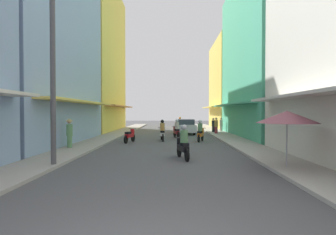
{
  "coord_description": "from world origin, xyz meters",
  "views": [
    {
      "loc": [
        0.39,
        -3.59,
        2.13
      ],
      "look_at": [
        0.05,
        17.32,
        1.72
      ],
      "focal_mm": 28.8,
      "sensor_mm": 36.0,
      "label": 1
    }
  ],
  "objects": [
    {
      "name": "ground_plane",
      "position": [
        0.0,
        17.28,
        0.0
      ],
      "size": [
        93.63,
        93.63,
        0.0
      ],
      "primitive_type": "plane",
      "color": "#4C4C4F"
    },
    {
      "name": "pedestrian_midway",
      "position": [
        -5.48,
        11.63,
        0.99
      ],
      "size": [
        0.44,
        0.44,
        1.77
      ],
      "color": "#598C59",
      "rests_on": "ground"
    },
    {
      "name": "building_right_mid",
      "position": [
        8.97,
        20.05,
        6.97
      ],
      "size": [
        7.05,
        13.35,
        13.96
      ],
      "color": "#4CB28C",
      "rests_on": "ground"
    },
    {
      "name": "sidewalk_right",
      "position": [
        4.97,
        17.28,
        0.06
      ],
      "size": [
        2.01,
        50.56,
        0.12
      ],
      "primitive_type": "cube",
      "color": "#ADA89E",
      "rests_on": "ground"
    },
    {
      "name": "building_left_mid",
      "position": [
        -8.97,
        14.06,
        7.12
      ],
      "size": [
        7.05,
        12.43,
        14.24
      ],
      "color": "#8CA5CC",
      "rests_on": "ground"
    },
    {
      "name": "pedestrian_foreground",
      "position": [
        4.57,
        23.89,
        0.77
      ],
      "size": [
        0.34,
        0.34,
        1.55
      ],
      "color": "#262628",
      "rests_on": "ground"
    },
    {
      "name": "pedestrian_crossing",
      "position": [
        4.57,
        22.13,
        0.81
      ],
      "size": [
        0.34,
        0.34,
        1.63
      ],
      "color": "#99333F",
      "rests_on": "ground"
    },
    {
      "name": "motorbike_orange",
      "position": [
        2.44,
        15.95,
        0.7
      ],
      "size": [
        0.73,
        1.75,
        1.58
      ],
      "color": "black",
      "rests_on": "ground"
    },
    {
      "name": "building_left_far",
      "position": [
        -8.97,
        26.77,
        8.13
      ],
      "size": [
        7.05,
        12.12,
        16.28
      ],
      "color": "#EFD159",
      "rests_on": "ground"
    },
    {
      "name": "utility_pole",
      "position": [
        -4.21,
        6.71,
        3.86
      ],
      "size": [
        0.2,
        1.2,
        7.57
      ],
      "color": "#4C4C4F",
      "rests_on": "ground"
    },
    {
      "name": "motorbike_maroon",
      "position": [
        0.72,
        18.38,
        0.7
      ],
      "size": [
        0.64,
        1.78,
        1.58
      ],
      "color": "black",
      "rests_on": "ground"
    },
    {
      "name": "sidewalk_left",
      "position": [
        -4.97,
        17.28,
        0.06
      ],
      "size": [
        2.01,
        50.56,
        0.12
      ],
      "primitive_type": "cube",
      "color": "#9E9991",
      "rests_on": "ground"
    },
    {
      "name": "motorbike_silver",
      "position": [
        1.27,
        27.86,
        0.7
      ],
      "size": [
        0.55,
        1.81,
        1.58
      ],
      "color": "black",
      "rests_on": "ground"
    },
    {
      "name": "motorbike_white",
      "position": [
        -0.38,
        16.43,
        0.7
      ],
      "size": [
        0.55,
        1.81,
        1.58
      ],
      "color": "black",
      "rests_on": "ground"
    },
    {
      "name": "vendor_umbrella",
      "position": [
        4.59,
        6.32,
        1.96
      ],
      "size": [
        2.2,
        2.2,
        2.18
      ],
      "color": "#99999E",
      "rests_on": "ground"
    },
    {
      "name": "building_right_far",
      "position": [
        8.97,
        32.39,
        5.71
      ],
      "size": [
        7.05,
        10.53,
        11.43
      ],
      "color": "#EFD159",
      "rests_on": "ground"
    },
    {
      "name": "motorbike_red",
      "position": [
        -2.59,
        15.2,
        0.5
      ],
      "size": [
        0.66,
        1.77,
        0.96
      ],
      "color": "black",
      "rests_on": "ground"
    },
    {
      "name": "pedestrian_far",
      "position": [
        5.49,
        24.57,
        0.79
      ],
      "size": [
        0.34,
        0.34,
        1.59
      ],
      "color": "beige",
      "rests_on": "ground"
    },
    {
      "name": "parked_car",
      "position": [
        1.62,
        22.78,
        0.74
      ],
      "size": [
        1.99,
        4.19,
        1.45
      ],
      "color": "silver",
      "rests_on": "ground"
    },
    {
      "name": "motorbike_black",
      "position": [
        0.87,
        8.54,
        0.7
      ],
      "size": [
        0.66,
        1.77,
        1.58
      ],
      "color": "black",
      "rests_on": "ground"
    }
  ]
}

